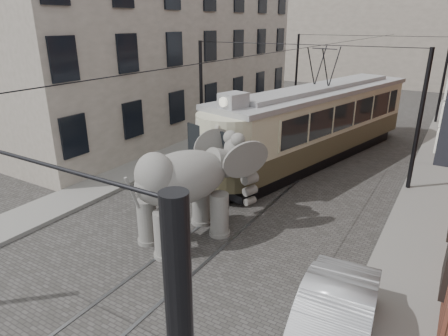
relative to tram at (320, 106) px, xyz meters
The scene contains 10 objects.
ground 8.52m from the tram, 92.52° to the right, with size 120.00×120.00×0.00m, color #403D3B.
tram_rails 8.52m from the tram, 92.52° to the right, with size 1.54×80.00×0.02m, color slate, non-canonical shape.
sidewalk_right 10.20m from the tram, 54.84° to the right, with size 2.00×60.00×0.15m, color slate.
sidewalk_left 10.91m from the tram, 130.52° to the right, with size 2.00×60.00×0.15m, color slate.
stucco_building 11.72m from the tram, behind, with size 7.00×24.00×10.00m, color gray.
distant_block 32.25m from the tram, 90.63° to the left, with size 28.00×10.00×14.00m, color gray.
catenary 3.07m from the tram, 100.37° to the right, with size 11.00×30.20×6.00m, color black, non-canonical shape.
tram is the anchor object (origin of this frame).
elephant 10.41m from the tram, 95.88° to the right, with size 3.06×5.56×3.40m, color #5E5D57, non-canonical shape.
parked_car 13.69m from the tram, 69.86° to the right, with size 1.60×4.55×1.50m, color #9E9FA2.
Camera 1 is at (6.50, -11.59, 6.90)m, focal length 31.51 mm.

